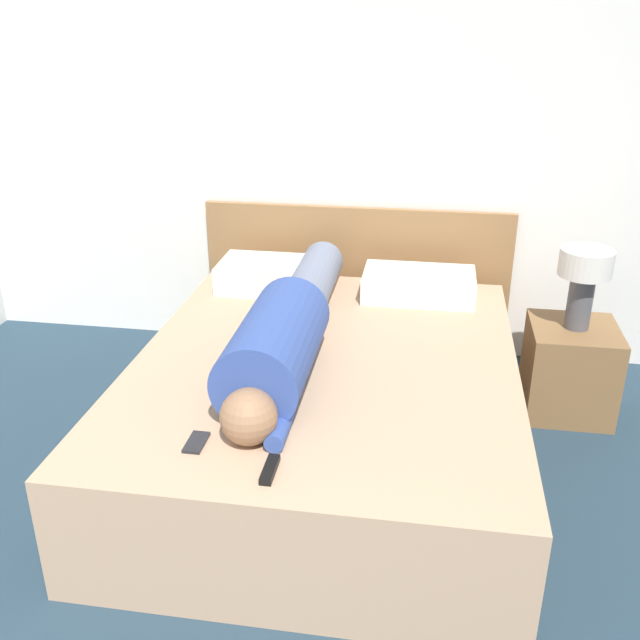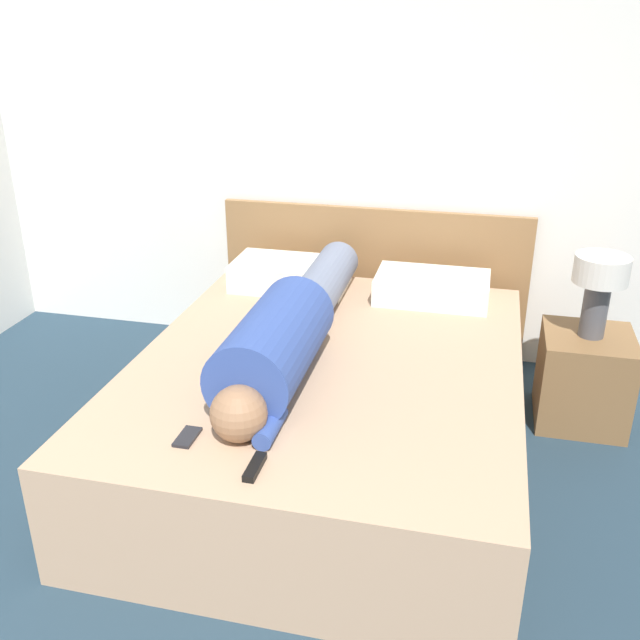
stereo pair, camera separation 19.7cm
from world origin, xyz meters
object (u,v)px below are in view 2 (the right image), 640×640
Objects in this scene: bed at (328,408)px; nightstand at (583,378)px; table_lamp at (599,282)px; person_lying at (290,328)px; pillow_near_headboard at (290,274)px; tv_remote at (255,467)px; pillow_second at (432,288)px; cell_phone at (187,437)px.

bed reaches higher than nightstand.
person_lying is (-1.32, -0.65, -0.09)m from table_lamp.
nightstand is 0.76× the size of pillow_near_headboard.
nightstand is 0.51m from table_lamp.
bed is at bearing -63.67° from pillow_near_headboard.
nightstand is 3.10× the size of tv_remote.
person_lying reaches higher than pillow_near_headboard.
pillow_near_headboard is 1.69m from tv_remote.
table_lamp is 0.69× the size of pillow_second.
table_lamp is 3.11× the size of cell_phone.
nightstand is at bearing 0.00° from table_lamp.
person_lying is at bearing -154.03° from table_lamp.
tv_remote is (-1.21, -1.47, 0.29)m from nightstand.
cell_phone is (0.05, -1.54, -0.07)m from pillow_near_headboard.
person_lying is (-1.32, -0.65, 0.42)m from nightstand.
nightstand is 1.93m from tv_remote.
person_lying is at bearing -122.94° from pillow_second.
cell_phone is at bearing -115.28° from bed.
person_lying reaches higher than pillow_second.
person_lying is 11.90× the size of tv_remote.
pillow_second is at bearing 57.06° from person_lying.
tv_remote reaches higher than nightstand.
bed is 3.39× the size of pillow_near_headboard.
nightstand is 1.60m from pillow_near_headboard.
bed is 0.90m from tv_remote.
tv_remote is at bearing -129.53° from table_lamp.
pillow_second is (-0.79, 0.19, 0.34)m from nightstand.
person_lying is 13.74× the size of cell_phone.
pillow_near_headboard reaches higher than nightstand.
nightstand is at bearing -6.87° from pillow_near_headboard.
pillow_near_headboard is at bearing 116.33° from bed.
tv_remote is (-0.43, -1.66, -0.06)m from pillow_second.
pillow_second is (0.38, 0.80, 0.32)m from bed.
pillow_second is 1.70m from cell_phone.
person_lying is 1.00m from pillow_second.
pillow_second is (-0.79, 0.19, -0.17)m from table_lamp.
person_lying is 0.84m from tv_remote.
cell_phone is at bearing -88.25° from pillow_near_headboard.
table_lamp is (0.00, 0.00, 0.51)m from nightstand.
cell_phone is (-1.51, -1.35, 0.28)m from nightstand.
table_lamp reaches higher than pillow_near_headboard.
bed is at bearing 11.91° from person_lying.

